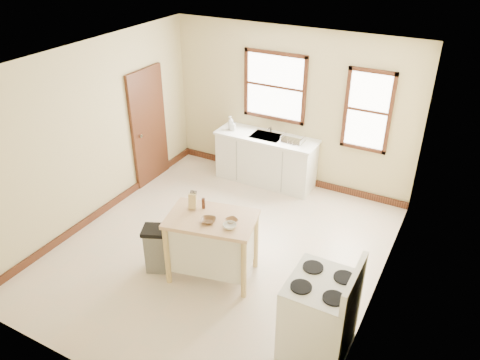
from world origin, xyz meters
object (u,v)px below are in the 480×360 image
soap_bottle_b (233,125)px  knife_block (193,202)px  dish_rack (293,139)px  trash_bin (157,249)px  gas_stove (320,307)px  bowl_b (232,221)px  kitchen_island (212,246)px  bowl_c (230,226)px  bowl_a (208,221)px  soap_bottle_a (231,123)px  pepper_grinder (203,203)px

soap_bottle_b → knife_block: (0.81, -2.57, 0.02)m
soap_bottle_b → dish_rack: soap_bottle_b is taller
trash_bin → knife_block: bearing=16.5°
soap_bottle_b → gas_stove: (2.84, -3.16, -0.40)m
dish_rack → knife_block: 2.65m
bowl_b → trash_bin: bowl_b is taller
kitchen_island → bowl_c: size_ratio=6.64×
soap_bottle_b → kitchen_island: bearing=-80.8°
soap_bottle_b → bowl_a: (1.17, -2.75, -0.05)m
bowl_b → trash_bin: 1.22m
soap_bottle_b → dish_rack: (1.16, 0.05, -0.05)m
soap_bottle_b → bowl_b: bearing=-75.6°
gas_stove → soap_bottle_a: bearing=132.4°
pepper_grinder → bowl_c: pepper_grinder is taller
soap_bottle_a → gas_stove: (2.89, -3.17, -0.44)m
soap_bottle_b → kitchen_island: soap_bottle_b is taller
soap_bottle_a → pepper_grinder: size_ratio=1.73×
bowl_b → bowl_c: (0.04, -0.13, 0.01)m
pepper_grinder → bowl_c: (0.53, -0.23, -0.05)m
bowl_c → kitchen_island: bearing=164.8°
knife_block → gas_stove: gas_stove is taller
kitchen_island → dish_rack: bearing=76.9°
kitchen_island → gas_stove: size_ratio=0.94×
dish_rack → bowl_c: size_ratio=2.19×
bowl_a → trash_bin: size_ratio=0.28×
knife_block → trash_bin: bearing=-165.6°
bowl_c → gas_stove: gas_stove is taller
kitchen_island → knife_block: bearing=154.1°
kitchen_island → bowl_c: bearing=-27.9°
bowl_c → trash_bin: bowl_c is taller
soap_bottle_a → gas_stove: bearing=-25.6°
knife_block → soap_bottle_b: bearing=81.3°
soap_bottle_a → kitchen_island: 2.97m
gas_stove → trash_bin: bearing=174.1°
dish_rack → bowl_a: (0.01, -2.81, -0.01)m
dish_rack → knife_block: (-0.35, -2.62, 0.07)m
dish_rack → pepper_grinder: bearing=-77.2°
bowl_a → gas_stove: bearing=-13.6°
dish_rack → bowl_b: size_ratio=2.47×
soap_bottle_a → bowl_a: bearing=-44.1°
kitchen_island → pepper_grinder: (-0.21, 0.14, 0.54)m
pepper_grinder → bowl_c: bearing=-23.4°
trash_bin → soap_bottle_b: bearing=74.0°
bowl_a → bowl_c: (0.30, 0.02, 0.00)m
bowl_b → gas_stove: (1.41, -0.55, -0.34)m
soap_bottle_a → soap_bottle_b: (0.05, -0.01, -0.04)m
soap_bottle_b → gas_stove: gas_stove is taller
dish_rack → trash_bin: bearing=-86.5°
kitchen_island → pepper_grinder: bearing=132.7°
bowl_b → trash_bin: bearing=-163.5°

